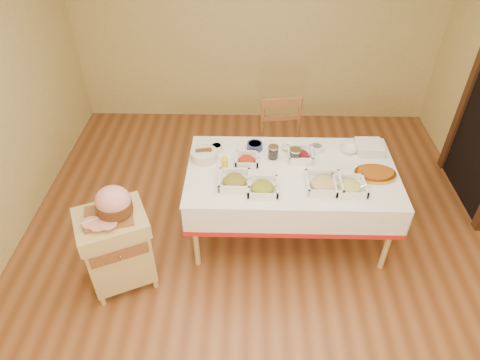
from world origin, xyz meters
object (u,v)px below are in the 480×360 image
ham_on_board (113,204)px  preserve_jar_left (273,153)px  dining_table (291,184)px  dining_chair (282,147)px  preserve_jar_right (295,156)px  plate_stack (369,147)px  butcher_cart (117,246)px  bread_basket (204,155)px  mustard_bottle (225,165)px  brass_platter (375,174)px

ham_on_board → preserve_jar_left: 1.45m
dining_table → dining_chair: dining_chair is taller
preserve_jar_left → preserve_jar_right: preserve_jar_right is taller
dining_table → preserve_jar_left: bearing=131.8°
dining_chair → ham_on_board: ham_on_board is taller
ham_on_board → preserve_jar_right: 1.59m
dining_table → plate_stack: size_ratio=7.87×
preserve_jar_left → preserve_jar_right: (0.19, -0.05, 0.00)m
butcher_cart → dining_chair: size_ratio=0.76×
butcher_cart → bread_basket: bread_basket is taller
ham_on_board → preserve_jar_right: size_ratio=2.96×
mustard_bottle → brass_platter: 1.28m
ham_on_board → bread_basket: bearing=49.2°
ham_on_board → bread_basket: size_ratio=1.61×
preserve_jar_right → bread_basket: 0.80m
preserve_jar_left → dining_chair: bearing=76.3°
preserve_jar_left → bread_basket: size_ratio=0.51×
bread_basket → brass_platter: bearing=-7.7°
preserve_jar_right → butcher_cart: bearing=-153.3°
butcher_cart → preserve_jar_right: preserve_jar_right is taller
dining_chair → brass_platter: size_ratio=2.80×
dining_chair → ham_on_board: size_ratio=2.60×
preserve_jar_left → bread_basket: preserve_jar_left is taller
ham_on_board → preserve_jar_left: (1.24, 0.76, -0.05)m
preserve_jar_right → dining_chair: bearing=96.2°
brass_platter → bread_basket: bearing=172.3°
mustard_bottle → plate_stack: 1.34m
preserve_jar_left → plate_stack: preserve_jar_left is taller
butcher_cart → dining_table: bearing=23.1°
ham_on_board → bread_basket: (0.62, 0.72, -0.06)m
preserve_jar_right → bread_basket: (-0.80, 0.01, -0.01)m
ham_on_board → brass_platter: (2.10, 0.52, -0.08)m
butcher_cart → dining_chair: dining_chair is taller
mustard_bottle → plate_stack: mustard_bottle is taller
dining_chair → dining_table: bearing=-87.4°
mustard_bottle → bread_basket: size_ratio=0.74×
preserve_jar_left → mustard_bottle: bearing=-152.5°
brass_platter → dining_table: bearing=175.2°
ham_on_board → bread_basket: ham_on_board is taller
bread_basket → mustard_bottle: bearing=-42.8°
mustard_bottle → bread_basket: 0.27m
dining_table → mustard_bottle: size_ratio=10.32×
dining_table → plate_stack: bearing=22.5°
dining_table → bread_basket: (-0.77, 0.14, 0.21)m
dining_table → dining_chair: size_ratio=1.83×
preserve_jar_right → mustard_bottle: mustard_bottle is taller
ham_on_board → preserve_jar_right: (1.43, 0.71, -0.04)m
dining_chair → plate_stack: bearing=-27.9°
dining_chair → bread_basket: (-0.74, -0.56, 0.29)m
preserve_jar_left → brass_platter: bearing=-15.4°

